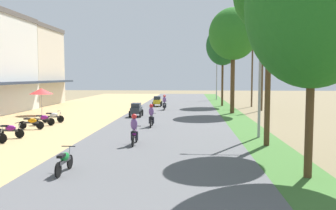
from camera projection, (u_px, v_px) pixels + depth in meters
shophouse_far at (23, 66)px, 45.64m from camera, size 9.34×8.78×10.10m
parked_motorbike_third at (10, 130)px, 20.89m from camera, size 1.80×0.54×0.94m
parked_motorbike_fourth at (32, 122)px, 24.39m from camera, size 1.80×0.54×0.94m
parked_motorbike_fifth at (43, 119)px, 26.28m from camera, size 1.80×0.54×0.94m
parked_motorbike_sixth at (53, 116)px, 27.98m from camera, size 1.80×0.54×0.94m
vendor_umbrella at (41, 91)px, 33.39m from camera, size 2.20×2.20×2.52m
median_tree_nearest at (313, 5)px, 12.30m from camera, size 4.72×4.72×9.04m
median_tree_third at (233, 34)px, 34.48m from camera, size 4.78×4.78×10.34m
median_tree_fourth at (223, 46)px, 43.17m from camera, size 4.08×4.08×9.79m
streetlamp_near at (260, 61)px, 20.83m from camera, size 3.16×0.20×7.96m
streetlamp_mid at (217, 71)px, 55.09m from camera, size 3.16×0.20×7.82m
utility_pole_near at (262, 69)px, 37.95m from camera, size 1.80×0.20×8.59m
utility_pole_far at (252, 70)px, 42.86m from camera, size 1.80×0.20×8.48m
car_hatchback_charcoal at (136, 109)px, 31.84m from camera, size 1.04×2.00×1.23m
car_hatchback_yellow at (157, 101)px, 42.82m from camera, size 1.04×2.00×1.23m
motorbike_ahead_second at (64, 160)px, 13.26m from camera, size 0.54×1.80×0.94m
motorbike_ahead_third at (134, 130)px, 18.73m from camera, size 0.54×1.80×1.66m
motorbike_ahead_fourth at (151, 116)px, 25.42m from camera, size 0.54×1.80×1.66m
motorbike_ahead_fifth at (164, 103)px, 38.30m from camera, size 0.54×1.80×1.66m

